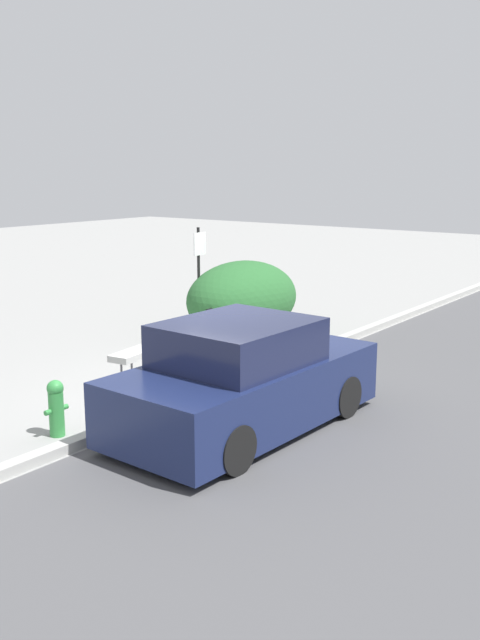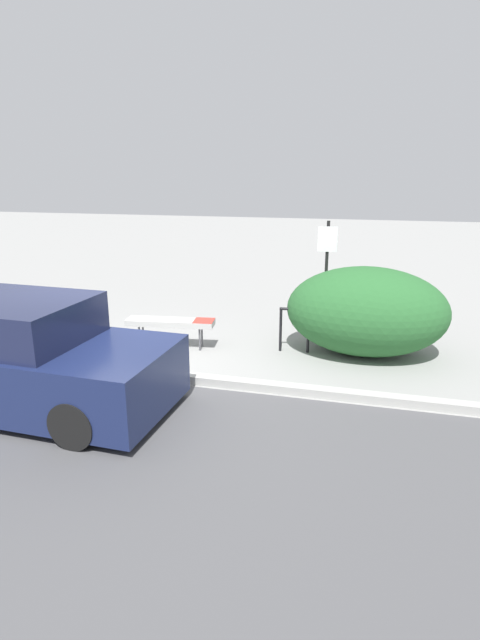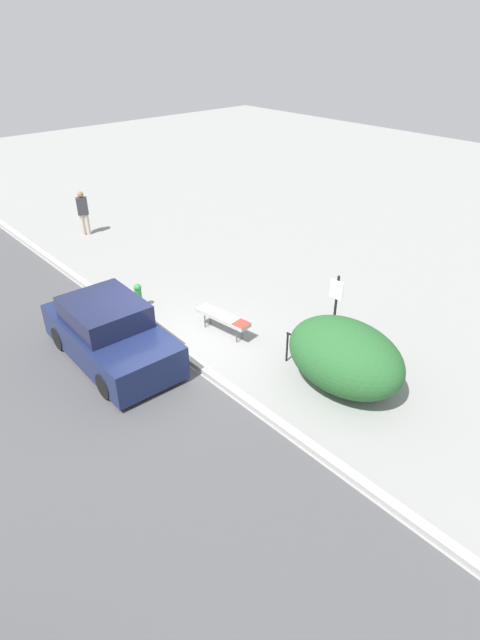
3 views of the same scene
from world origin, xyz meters
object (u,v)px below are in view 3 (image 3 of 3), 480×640
sign_post (335,312)px  pedestrian (83,212)px  bike_rack (295,348)px  fire_hydrant (138,295)px  bench (223,318)px  parked_car_near (110,334)px

sign_post → pedestrian: (-11.73, -0.46, -0.48)m
bike_rack → fire_hydrant: size_ratio=1.08×
bench → parked_car_near: size_ratio=0.41×
bench → parked_car_near: parked_car_near is taller
pedestrian → bike_rack: bearing=117.8°
bench → sign_post: size_ratio=0.72×
bench → pedestrian: size_ratio=0.98×
bike_rack → fire_hydrant: (-4.92, -1.28, -0.09)m
parked_car_near → bench: bearing=72.2°
parked_car_near → bike_rack: bearing=45.7°
bench → sign_post: (2.70, 1.12, 0.90)m
bike_rack → pedestrian: (-11.28, 0.31, 0.40)m
sign_post → pedestrian: sign_post is taller
bike_rack → parked_car_near: (-3.24, -3.10, 0.18)m
bike_rack → sign_post: size_ratio=0.36×
sign_post → fire_hydrant: size_ratio=3.01×
fire_hydrant → parked_car_near: size_ratio=0.19×
pedestrian → bench: bearing=115.2°
fire_hydrant → pedestrian: size_ratio=0.45×
fire_hydrant → pedestrian: (-6.36, 1.59, 0.50)m
pedestrian → sign_post: bearing=121.7°
sign_post → parked_car_near: 5.39m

